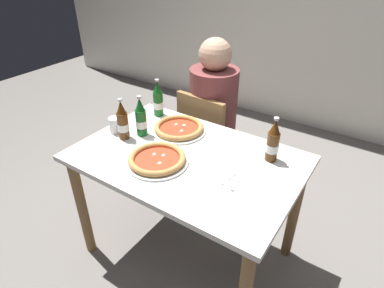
{
  "coord_description": "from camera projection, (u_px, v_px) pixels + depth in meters",
  "views": [
    {
      "loc": [
        0.83,
        -1.19,
        1.73
      ],
      "look_at": [
        0.0,
        0.05,
        0.8
      ],
      "focal_mm": 30.4,
      "sensor_mm": 36.0,
      "label": 1
    }
  ],
  "objects": [
    {
      "name": "beer_bottle_extra",
      "position": [
        123.0,
        122.0,
        1.85
      ],
      "size": [
        0.07,
        0.07,
        0.25
      ],
      "color": "#512D0F",
      "rests_on": "dining_table_main"
    },
    {
      "name": "napkin_with_cutlery",
      "position": [
        236.0,
        178.0,
        1.57
      ],
      "size": [
        0.19,
        0.19,
        0.01
      ],
      "color": "white",
      "rests_on": "dining_table_main"
    },
    {
      "name": "diner_seated",
      "position": [
        213.0,
        124.0,
        2.4
      ],
      "size": [
        0.34,
        0.34,
        1.21
      ],
      "color": "#2D3342",
      "rests_on": "ground_plane"
    },
    {
      "name": "beer_bottle_center",
      "position": [
        141.0,
        119.0,
        1.88
      ],
      "size": [
        0.07,
        0.07,
        0.25
      ],
      "color": "#14591E",
      "rests_on": "dining_table_main"
    },
    {
      "name": "ground_plane",
      "position": [
        188.0,
        250.0,
        2.14
      ],
      "size": [
        8.0,
        8.0,
        0.0
      ],
      "primitive_type": "plane",
      "color": "slate"
    },
    {
      "name": "pizza_margherita_near",
      "position": [
        157.0,
        159.0,
        1.68
      ],
      "size": [
        0.33,
        0.33,
        0.04
      ],
      "color": "white",
      "rests_on": "dining_table_main"
    },
    {
      "name": "beer_bottle_right",
      "position": [
        158.0,
        100.0,
        2.1
      ],
      "size": [
        0.07,
        0.07,
        0.25
      ],
      "color": "#14591E",
      "rests_on": "dining_table_main"
    },
    {
      "name": "beer_bottle_left",
      "position": [
        273.0,
        143.0,
        1.66
      ],
      "size": [
        0.07,
        0.07,
        0.25
      ],
      "color": "#512D0F",
      "rests_on": "dining_table_main"
    },
    {
      "name": "paper_cup",
      "position": [
        115.0,
        125.0,
        1.94
      ],
      "size": [
        0.07,
        0.07,
        0.09
      ],
      "primitive_type": "cylinder",
      "color": "white",
      "rests_on": "dining_table_main"
    },
    {
      "name": "dining_table_main",
      "position": [
        187.0,
        173.0,
        1.8
      ],
      "size": [
        1.2,
        0.8,
        0.75
      ],
      "color": "silver",
      "rests_on": "ground_plane"
    },
    {
      "name": "pizza_marinara_far",
      "position": [
        179.0,
        128.0,
        1.96
      ],
      "size": [
        0.32,
        0.32,
        0.04
      ],
      "color": "white",
      "rests_on": "dining_table_main"
    },
    {
      "name": "chair_behind_table",
      "position": [
        208.0,
        138.0,
        2.42
      ],
      "size": [
        0.42,
        0.42,
        0.85
      ],
      "rotation": [
        0.0,
        0.0,
        3.08
      ],
      "color": "olive",
      "rests_on": "ground_plane"
    }
  ]
}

